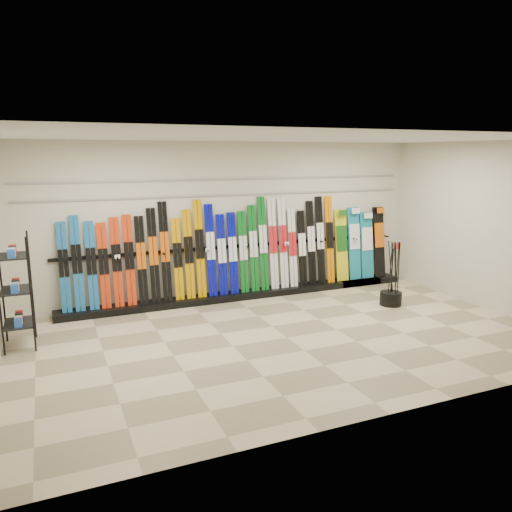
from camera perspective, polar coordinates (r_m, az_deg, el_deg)
name	(u,v)px	position (r m, az deg, el deg)	size (l,w,h in m)	color
floor	(287,338)	(7.78, 3.58, -9.29)	(8.00, 8.00, 0.00)	#86785C
back_wall	(230,221)	(9.65, -2.98, 4.03)	(8.00, 8.00, 0.00)	beige
right_wall	(489,226)	(9.83, 25.07, 3.09)	(5.00, 5.00, 0.00)	beige
ceiling	(290,137)	(7.27, 3.89, 13.39)	(8.00, 8.00, 0.00)	silver
ski_rack_base	(245,294)	(9.82, -1.21, -4.41)	(8.00, 0.40, 0.12)	black
skis	(213,252)	(9.46, -4.91, 0.46)	(5.38, 0.27, 1.83)	#175B98
snowboards	(360,244)	(10.97, 11.84, 1.35)	(1.23, 0.24, 1.53)	gold
accessory_rack	(16,291)	(7.97, -25.74, -3.67)	(0.40, 0.60, 1.66)	black
pole_bin	(391,298)	(9.65, 15.14, -4.71)	(0.40, 0.40, 0.25)	black
ski_poles	(394,273)	(9.53, 15.48, -1.92)	(0.23, 0.31, 1.18)	black
slatwall_rail_0	(230,195)	(9.57, -2.97, 6.98)	(7.60, 0.02, 0.03)	gray
slatwall_rail_1	(230,179)	(9.55, -2.99, 8.78)	(7.60, 0.02, 0.03)	gray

